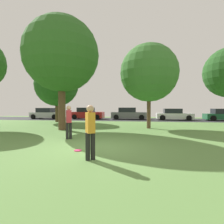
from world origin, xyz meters
TOP-DOWN VIEW (x-y plane):
  - ground_plane at (0.00, 0.00)m, footprint 44.00×44.00m
  - road_strip at (0.00, 16.00)m, footprint 44.00×6.40m
  - maple_tree_near at (2.43, 6.65)m, footprint 4.30×4.30m
  - birch_tree_lone at (-6.99, 10.98)m, footprint 4.60×4.60m
  - oak_tree_center at (-3.61, 4.82)m, footprint 5.16×5.16m
  - person_thrower at (-1.72, 1.48)m, footprint 0.36×0.39m
  - person_catcher at (0.27, -1.71)m, footprint 0.36×0.39m
  - frisbee_disc at (-0.47, -0.72)m, footprint 0.27×0.27m
  - parked_car_silver at (-10.76, 15.61)m, footprint 4.28×1.95m
  - parked_car_red at (-5.19, 16.09)m, footprint 4.33×1.99m
  - parked_car_grey at (0.38, 16.28)m, footprint 4.55×2.03m
  - parked_car_white at (5.95, 15.85)m, footprint 4.28×1.99m
  - parked_car_green at (11.52, 15.65)m, footprint 4.23×1.95m
  - street_lamp_post at (-7.16, 12.20)m, footprint 0.14×0.14m

SIDE VIEW (x-z plane):
  - ground_plane at x=0.00m, z-range 0.00..0.00m
  - road_strip at x=0.00m, z-range 0.00..0.01m
  - frisbee_disc at x=-0.47m, z-range 0.00..0.03m
  - parked_car_green at x=11.52m, z-range -0.07..1.34m
  - parked_car_white at x=5.95m, z-range -0.06..1.34m
  - parked_car_silver at x=-10.76m, z-range -0.07..1.41m
  - parked_car_red at x=-5.19m, z-range -0.07..1.46m
  - parked_car_grey at x=0.38m, z-range -0.07..1.46m
  - person_catcher at x=0.27m, z-range 0.08..1.74m
  - person_thrower at x=-1.72m, z-range 0.08..1.74m
  - street_lamp_post at x=-7.16m, z-range 0.00..4.50m
  - birch_tree_lone at x=-6.99m, z-range 0.84..7.13m
  - maple_tree_near at x=2.43m, z-range 0.99..7.28m
  - oak_tree_center at x=-3.61m, z-range 1.30..9.11m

